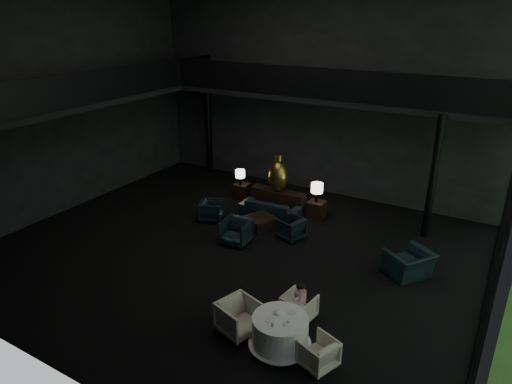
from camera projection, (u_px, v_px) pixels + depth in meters
The scene contains 33 objects.
floor at pixel (234, 251), 13.92m from camera, with size 14.00×12.00×0.02m, color black.
wall_back at pixel (319, 91), 17.22m from camera, with size 14.00×0.04×8.00m, color black.
wall_front at pixel (34, 194), 7.63m from camera, with size 14.00×0.04×8.00m, color black.
wall_left at pixel (62, 98), 15.72m from camera, with size 0.04×12.00×8.00m, color black.
mezzanine_left at pixel (82, 101), 15.25m from camera, with size 2.00×12.00×0.25m, color black.
mezzanine_back at pixel (334, 97), 15.95m from camera, with size 12.00×2.00×0.25m, color black.
railing_left at pixel (100, 85), 14.56m from camera, with size 0.06×12.00×1.00m, color black.
railing_back at pixel (324, 83), 14.93m from camera, with size 12.00×0.06×1.00m, color black.
column_nw at pixel (209, 128), 20.08m from camera, with size 0.24×0.24×4.00m, color black.
column_ne at pixel (433, 178), 14.11m from camera, with size 0.24×0.24×4.00m, color black.
console at pixel (278, 199), 16.90m from camera, with size 2.09×0.48×0.67m, color black.
bronze_urn at pixel (278, 175), 16.54m from camera, with size 0.74×0.74×1.38m.
side_table_left at pixel (242, 191), 17.71m from camera, with size 0.54×0.54×0.59m, color black.
table_lamp_left at pixel (240, 174), 17.33m from camera, with size 0.37×0.37×0.61m.
side_table_right at pixel (316, 209), 16.05m from camera, with size 0.56×0.56×0.61m, color black.
table_lamp_right at pixel (317, 189), 15.71m from camera, with size 0.42×0.42×0.70m.
sofa at pixel (270, 205), 16.10m from camera, with size 2.16×0.63×0.84m, color black.
lounge_armchair_west at pixel (211, 210), 15.84m from camera, with size 0.76×0.71×0.78m, color black.
lounge_armchair_east at pixel (291, 227), 14.59m from camera, with size 0.74×0.69×0.76m, color black.
lounge_armchair_south at pixel (236, 229), 14.23m from camera, with size 0.94×0.88×0.96m, color #21353E.
window_armchair at pixel (409, 258), 12.44m from camera, with size 1.24×0.81×1.09m, color #22363C.
coffee_table at pixel (261, 222), 15.36m from camera, with size 0.87×0.87×0.39m, color black.
dining_table at pixel (280, 334), 9.88m from camera, with size 1.39×1.39×0.75m.
dining_chair_north at pixel (299, 307), 10.78m from camera, with size 0.65×0.61×0.67m, color #B4B3B1.
dining_chair_east at pixel (318, 353), 9.35m from camera, with size 0.61×0.58×0.63m, color #B5B1A4.
dining_chair_west at pixel (239, 314), 10.28m from camera, with size 0.93×0.87×0.96m, color beige.
child at pixel (300, 295), 10.51m from camera, with size 0.28×0.28×0.60m.
plate_a at pixel (270, 320), 9.66m from camera, with size 0.23×0.23×0.01m, color white.
plate_b at pixel (292, 312), 9.90m from camera, with size 0.20×0.20×0.01m, color white.
saucer at pixel (287, 324), 9.53m from camera, with size 0.15×0.15×0.01m, color white.
coffee_cup at pixel (289, 321), 9.57m from camera, with size 0.08×0.08×0.06m, color white.
cereal_bowl at pixel (277, 312), 9.84m from camera, with size 0.15×0.15×0.07m, color white.
cream_pot at pixel (272, 325), 9.46m from camera, with size 0.06×0.06×0.06m, color #99999E.
Camera 1 is at (6.79, -10.20, 6.88)m, focal length 32.00 mm.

